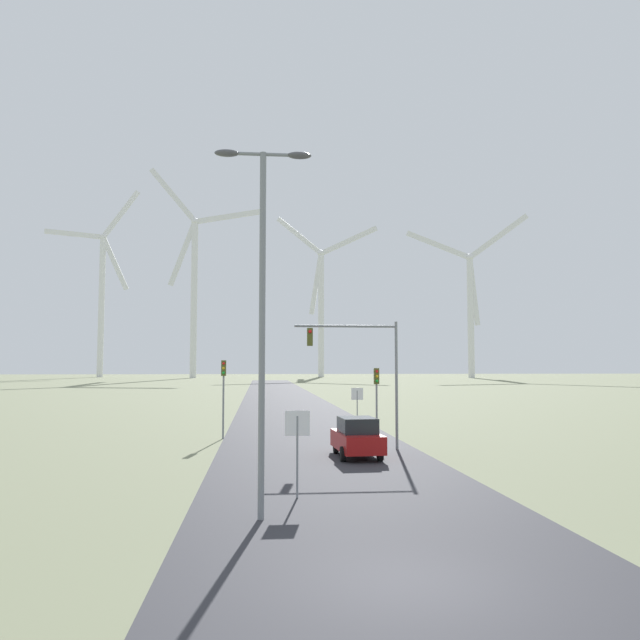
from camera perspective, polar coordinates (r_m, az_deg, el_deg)
ground_plane at (r=13.20m, az=8.36°, el=-22.77°), size 600.00×600.00×0.00m
road_surface at (r=60.38m, az=-2.73°, el=-8.18°), size 10.00×240.00×0.01m
streetlamp at (r=17.63m, az=-5.30°, el=2.99°), size 2.76×0.32×10.35m
stop_sign_near at (r=20.33m, az=-2.09°, el=-10.61°), size 0.81×0.07×2.77m
stop_sign_far at (r=42.69m, az=3.42°, el=-7.30°), size 0.81×0.07×2.70m
traffic_light_post_near_left at (r=36.77m, az=-8.81°, el=-5.58°), size 0.28×0.34×4.52m
traffic_light_post_near_right at (r=35.33m, az=5.20°, el=-6.17°), size 0.28×0.34×4.07m
traffic_light_mast_overhead at (r=31.66m, az=3.83°, el=-3.41°), size 5.27×0.35×6.46m
car_approaching at (r=29.32m, az=3.41°, el=-10.65°), size 2.03×4.19×1.83m
wind_turbine_far_left at (r=243.73m, az=-19.32°, el=2.55°), size 34.54×2.60×69.80m
wind_turbine_left at (r=218.35m, az=-11.43°, el=3.53°), size 39.35×2.60×72.51m
wind_turbine_center at (r=232.76m, az=0.10°, el=1.95°), size 36.34×18.53×61.66m
wind_turbine_right at (r=222.30m, az=13.59°, el=1.76°), size 39.64×14.40×56.30m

